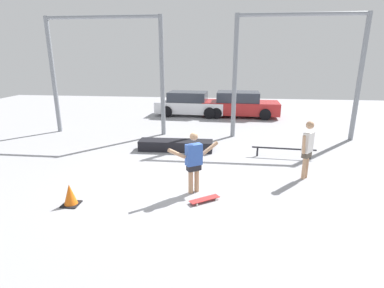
{
  "coord_description": "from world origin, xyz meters",
  "views": [
    {
      "loc": [
        1.25,
        -8.11,
        3.58
      ],
      "look_at": [
        0.19,
        1.32,
        0.75
      ],
      "focal_mm": 28.0,
      "sensor_mm": 36.0,
      "label": 1
    }
  ],
  "objects_px": {
    "grind_box": "(176,145)",
    "bystander": "(308,147)",
    "grind_rail": "(284,150)",
    "parked_car_white": "(190,104)",
    "parked_car_red": "(240,105)",
    "skateboard": "(205,199)",
    "traffic_cone": "(70,195)",
    "skateboarder": "(194,160)"
  },
  "relations": [
    {
      "from": "traffic_cone",
      "to": "skateboarder",
      "type": "bearing_deg",
      "value": 19.91
    },
    {
      "from": "grind_rail",
      "to": "parked_car_white",
      "type": "height_order",
      "value": "parked_car_white"
    },
    {
      "from": "skateboarder",
      "to": "grind_rail",
      "type": "distance_m",
      "value": 4.39
    },
    {
      "from": "skateboarder",
      "to": "traffic_cone",
      "type": "relative_size",
      "value": 3.04
    },
    {
      "from": "skateboard",
      "to": "parked_car_white",
      "type": "relative_size",
      "value": 0.19
    },
    {
      "from": "skateboard",
      "to": "grind_box",
      "type": "distance_m",
      "value": 4.39
    },
    {
      "from": "parked_car_white",
      "to": "skateboarder",
      "type": "bearing_deg",
      "value": -78.76
    },
    {
      "from": "skateboarder",
      "to": "parked_car_red",
      "type": "xyz_separation_m",
      "value": [
        1.64,
        10.75,
        -0.21
      ]
    },
    {
      "from": "grind_rail",
      "to": "traffic_cone",
      "type": "distance_m",
      "value": 7.28
    },
    {
      "from": "grind_box",
      "to": "grind_rail",
      "type": "height_order",
      "value": "grind_box"
    },
    {
      "from": "parked_car_white",
      "to": "grind_box",
      "type": "bearing_deg",
      "value": -83.68
    },
    {
      "from": "skateboarder",
      "to": "parked_car_red",
      "type": "relative_size",
      "value": 0.37
    },
    {
      "from": "skateboard",
      "to": "parked_car_red",
      "type": "xyz_separation_m",
      "value": [
        1.3,
        11.27,
        0.65
      ]
    },
    {
      "from": "parked_car_red",
      "to": "bystander",
      "type": "height_order",
      "value": "bystander"
    },
    {
      "from": "grind_rail",
      "to": "skateboard",
      "type": "bearing_deg",
      "value": -124.73
    },
    {
      "from": "grind_rail",
      "to": "traffic_cone",
      "type": "height_order",
      "value": "traffic_cone"
    },
    {
      "from": "grind_box",
      "to": "parked_car_red",
      "type": "bearing_deg",
      "value": 69.05
    },
    {
      "from": "bystander",
      "to": "parked_car_white",
      "type": "bearing_deg",
      "value": -115.18
    },
    {
      "from": "grind_rail",
      "to": "parked_car_red",
      "type": "bearing_deg",
      "value": 99.71
    },
    {
      "from": "skateboard",
      "to": "parked_car_red",
      "type": "bearing_deg",
      "value": 47.8
    },
    {
      "from": "grind_box",
      "to": "bystander",
      "type": "xyz_separation_m",
      "value": [
        4.32,
        -2.28,
        0.78
      ]
    },
    {
      "from": "grind_rail",
      "to": "skateboarder",
      "type": "bearing_deg",
      "value": -132.32
    },
    {
      "from": "bystander",
      "to": "parked_car_red",
      "type": "bearing_deg",
      "value": -131.81
    },
    {
      "from": "skateboarder",
      "to": "traffic_cone",
      "type": "distance_m",
      "value": 3.21
    },
    {
      "from": "skateboard",
      "to": "parked_car_white",
      "type": "xyz_separation_m",
      "value": [
        -1.75,
        11.28,
        0.63
      ]
    },
    {
      "from": "parked_car_white",
      "to": "traffic_cone",
      "type": "relative_size",
      "value": 7.72
    },
    {
      "from": "grind_rail",
      "to": "parked_car_white",
      "type": "relative_size",
      "value": 0.53
    },
    {
      "from": "grind_box",
      "to": "skateboarder",
      "type": "bearing_deg",
      "value": -73.17
    },
    {
      "from": "skateboard",
      "to": "traffic_cone",
      "type": "height_order",
      "value": "traffic_cone"
    },
    {
      "from": "skateboard",
      "to": "traffic_cone",
      "type": "bearing_deg",
      "value": 153.8
    },
    {
      "from": "grind_rail",
      "to": "bystander",
      "type": "bearing_deg",
      "value": -80.93
    },
    {
      "from": "parked_car_white",
      "to": "traffic_cone",
      "type": "xyz_separation_m",
      "value": [
        -1.54,
        -11.83,
        -0.42
      ]
    },
    {
      "from": "grind_rail",
      "to": "parked_car_red",
      "type": "relative_size",
      "value": 0.49
    },
    {
      "from": "parked_car_red",
      "to": "traffic_cone",
      "type": "height_order",
      "value": "parked_car_red"
    },
    {
      "from": "grind_rail",
      "to": "traffic_cone",
      "type": "bearing_deg",
      "value": -143.94
    },
    {
      "from": "skateboard",
      "to": "traffic_cone",
      "type": "relative_size",
      "value": 1.43
    },
    {
      "from": "grind_box",
      "to": "parked_car_red",
      "type": "xyz_separation_m",
      "value": [
        2.73,
        7.13,
        0.51
      ]
    },
    {
      "from": "parked_car_white",
      "to": "parked_car_red",
      "type": "bearing_deg",
      "value": 3.57
    },
    {
      "from": "skateboard",
      "to": "parked_car_red",
      "type": "height_order",
      "value": "parked_car_red"
    },
    {
      "from": "bystander",
      "to": "traffic_cone",
      "type": "relative_size",
      "value": 3.19
    },
    {
      "from": "skateboard",
      "to": "bystander",
      "type": "relative_size",
      "value": 0.45
    },
    {
      "from": "grind_box",
      "to": "parked_car_white",
      "type": "distance_m",
      "value": 7.16
    }
  ]
}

